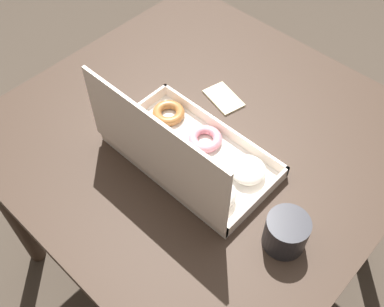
% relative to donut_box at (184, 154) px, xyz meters
% --- Properties ---
extents(ground_plane, '(8.00, 8.00, 0.00)m').
position_rel_donut_box_xyz_m(ground_plane, '(0.04, -0.11, -0.77)').
color(ground_plane, '#42382D').
extents(dining_table, '(0.99, 0.96, 0.72)m').
position_rel_donut_box_xyz_m(dining_table, '(0.04, -0.11, -0.15)').
color(dining_table, '#38281E').
rests_on(dining_table, ground_plane).
extents(donut_box, '(0.41, 0.24, 0.25)m').
position_rel_donut_box_xyz_m(donut_box, '(0.00, 0.00, 0.00)').
color(donut_box, silver).
rests_on(donut_box, dining_table).
extents(coffee_mug, '(0.09, 0.09, 0.08)m').
position_rel_donut_box_xyz_m(coffee_mug, '(-0.30, 0.00, -0.00)').
color(coffee_mug, '#232328').
rests_on(coffee_mug, dining_table).
extents(paper_napkin, '(0.12, 0.09, 0.01)m').
position_rel_donut_box_xyz_m(paper_napkin, '(0.08, -0.24, -0.04)').
color(paper_napkin, beige).
rests_on(paper_napkin, dining_table).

